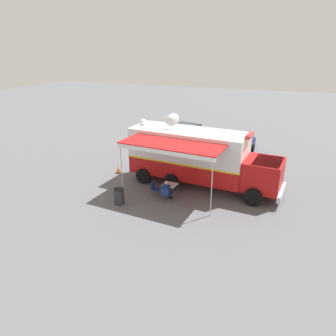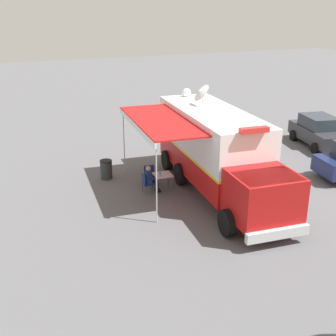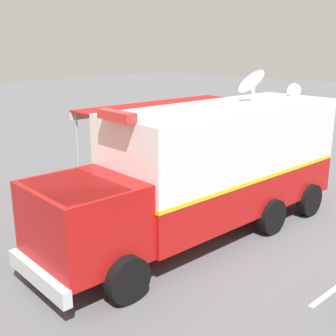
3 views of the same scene
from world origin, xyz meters
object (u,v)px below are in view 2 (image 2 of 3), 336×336
at_px(water_bottle, 160,173).
at_px(car_behind_truck, 319,131).
at_px(traffic_cone, 166,148).
at_px(seated_responder, 150,179).
at_px(folding_table, 163,176).
at_px(command_truck, 217,150).
at_px(folding_chair_beside_table, 150,173).
at_px(folding_chair_at_table, 146,182).
at_px(trash_bin, 106,169).

height_order(water_bottle, car_behind_truck, car_behind_truck).
bearing_deg(traffic_cone, water_bottle, 64.57).
bearing_deg(seated_responder, folding_table, -174.18).
distance_m(water_bottle, car_behind_truck, 11.23).
height_order(command_truck, folding_chair_beside_table, command_truck).
bearing_deg(folding_table, command_truck, 151.74).
xyz_separation_m(command_truck, folding_table, (2.07, -1.11, -1.27)).
bearing_deg(folding_chair_beside_table, command_truck, 140.35).
relative_size(folding_chair_at_table, seated_responder, 0.70).
xyz_separation_m(command_truck, folding_chair_beside_table, (2.37, -1.96, -1.43)).
distance_m(folding_table, trash_bin, 3.02).
bearing_deg(trash_bin, car_behind_truck, -179.51).
distance_m(folding_table, car_behind_truck, 11.06).
height_order(water_bottle, trash_bin, water_bottle).
bearing_deg(water_bottle, traffic_cone, -115.43).
distance_m(water_bottle, trash_bin, 3.00).
bearing_deg(trash_bin, water_bottle, 127.12).
xyz_separation_m(trash_bin, car_behind_truck, (-12.75, -0.11, 0.42)).
distance_m(folding_table, folding_chair_beside_table, 0.91).
xyz_separation_m(folding_table, seated_responder, (0.61, 0.06, -0.02)).
distance_m(folding_chair_at_table, trash_bin, 2.61).
bearing_deg(folding_table, folding_chair_beside_table, -70.76).
relative_size(water_bottle, folding_chair_at_table, 0.26).
distance_m(command_truck, traffic_cone, 6.00).
height_order(folding_chair_beside_table, trash_bin, trash_bin).
xyz_separation_m(folding_chair_at_table, trash_bin, (1.16, -2.34, -0.06)).
height_order(water_bottle, folding_chair_at_table, water_bottle).
bearing_deg(car_behind_truck, seated_responder, 12.20).
height_order(command_truck, folding_table, command_truck).
xyz_separation_m(folding_table, water_bottle, (0.16, 0.08, 0.16)).
xyz_separation_m(traffic_cone, car_behind_truck, (-8.71, 2.25, 0.60)).
height_order(folding_table, traffic_cone, folding_table).
relative_size(trash_bin, traffic_cone, 1.57).
bearing_deg(folding_table, seated_responder, 5.82).
bearing_deg(trash_bin, seated_responder, 119.77).
distance_m(seated_responder, traffic_cone, 5.44).
height_order(folding_table, car_behind_truck, car_behind_truck).
bearing_deg(folding_chair_beside_table, folding_table, 109.24).
height_order(seated_responder, traffic_cone, seated_responder).
bearing_deg(traffic_cone, command_truck, 89.87).
bearing_deg(folding_chair_at_table, seated_responder, 175.00).
xyz_separation_m(water_bottle, traffic_cone, (-2.25, -4.73, -0.55)).
relative_size(trash_bin, car_behind_truck, 0.20).
bearing_deg(folding_table, folding_chair_at_table, 3.28).
bearing_deg(folding_chair_at_table, folding_table, -176.72).
bearing_deg(folding_chair_at_table, command_truck, 159.60).
distance_m(folding_chair_at_table, seated_responder, 0.23).
height_order(trash_bin, car_behind_truck, car_behind_truck).
bearing_deg(trash_bin, folding_chair_at_table, 116.37).
xyz_separation_m(folding_chair_at_table, seated_responder, (-0.19, 0.02, 0.14)).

